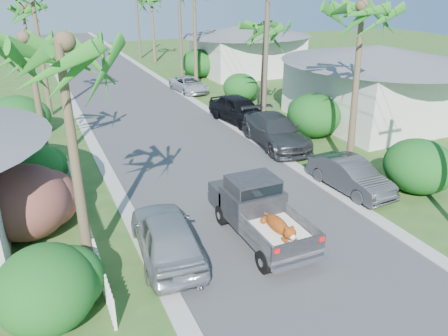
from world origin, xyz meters
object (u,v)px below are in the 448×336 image
palm_r_a (366,7)px  palm_l_a (58,44)px  palm_l_b (27,39)px  parked_car_rn (350,176)px  house_right_far (246,51)px  parked_car_rd (189,85)px  parked_car_ln (166,236)px  palm_r_b (265,26)px  parked_car_rf (239,110)px  utility_pole_d (138,18)px  palm_l_d (22,7)px  pickup_truck (256,208)px  house_right_near (374,87)px  utility_pole_b (266,54)px  parked_car_rm (275,131)px  utility_pole_c (180,30)px

palm_r_a → palm_l_a: bearing=-166.5°
palm_l_a → palm_l_b: 9.05m
parked_car_rn → palm_l_a: bearing=-177.6°
house_right_far → palm_r_a: bearing=-105.6°
parked_car_rd → palm_r_a: palm_r_a is taller
palm_l_b → parked_car_rn: bearing=-33.5°
parked_car_ln → palm_r_b: bearing=-124.6°
parked_car_rf → parked_car_rd: (-0.03, 9.34, -0.25)m
parked_car_ln → utility_pole_d: bearing=-97.7°
palm_r_a → utility_pole_d: bearing=91.1°
parked_car_rd → palm_r_b: palm_r_b is taller
utility_pole_d → palm_l_d: bearing=-143.4°
pickup_truck → house_right_far: 30.34m
palm_r_a → house_right_far: (6.70, 24.00, -5.30)m
parked_car_ln → palm_l_d: 31.98m
parked_car_rf → house_right_near: 8.70m
palm_l_b → utility_pole_b: 12.54m
parked_car_rm → palm_l_a: (-11.14, -7.48, 6.11)m
palm_l_d → palm_r_b: 23.08m
palm_l_d → utility_pole_d: (12.10, 9.00, -1.84)m
palm_r_b → utility_pole_b: (-1.00, -2.00, -1.35)m
parked_car_rn → palm_l_d: 32.45m
parked_car_rf → utility_pole_b: (0.60, -2.14, 3.74)m
palm_l_d → utility_pole_c: bearing=-26.4°
pickup_truck → house_right_near: 16.28m
parked_car_ln → palm_l_a: (-2.44, 0.36, 6.14)m
parked_car_ln → house_right_far: house_right_far is taller
parked_car_rm → palm_r_b: 7.04m
parked_car_rn → house_right_near: house_right_near is taller
parked_car_ln → house_right_far: 32.11m
house_right_near → house_right_far: size_ratio=1.00×
parked_car_rm → palm_l_d: (-11.44, 23.52, 5.62)m
palm_l_a → palm_l_b: (-0.60, 9.00, -0.79)m
utility_pole_d → parked_car_rn: bearing=-90.9°
parked_car_rf → parked_car_ln: bearing=-132.9°
palm_l_b → house_right_near: palm_l_b is taller
parked_car_rm → utility_pole_c: bearing=92.7°
palm_l_d → utility_pole_d: size_ratio=0.86×
pickup_truck → utility_pole_d: size_ratio=0.57×
pickup_truck → parked_car_rf: (5.38, 12.35, -0.15)m
parked_car_rd → palm_l_a: palm_l_a is taller
palm_l_b → palm_l_a: bearing=-86.2°
palm_r_a → house_right_near: 10.39m
palm_l_d → palm_r_a: 30.80m
palm_r_a → utility_pole_d: (-0.70, 37.00, -2.82)m
palm_l_b → parked_car_ln: bearing=-72.0°
parked_car_ln → palm_l_b: size_ratio=0.63×
parked_car_rn → parked_car_ln: parked_car_ln is taller
parked_car_ln → utility_pole_b: (9.36, 10.36, 3.80)m
pickup_truck → palm_l_a: bearing=177.9°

